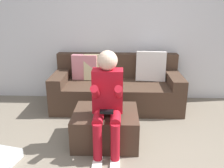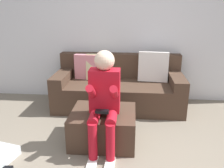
% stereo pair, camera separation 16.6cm
% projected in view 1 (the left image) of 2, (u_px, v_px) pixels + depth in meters
% --- Properties ---
extents(wall_back, '(5.05, 0.10, 2.51)m').
position_uv_depth(wall_back, '(121.00, 26.00, 3.95)').
color(wall_back, silver).
rests_on(wall_back, ground_plane).
extents(couch_sectional, '(2.01, 0.86, 0.89)m').
position_uv_depth(couch_sectional, '(117.00, 87.00, 3.86)').
color(couch_sectional, '#473326').
rests_on(couch_sectional, ground_plane).
extents(ottoman, '(0.76, 0.65, 0.39)m').
position_uv_depth(ottoman, '(106.00, 126.00, 2.86)').
color(ottoman, '#473326').
rests_on(ottoman, ground_plane).
extents(person_seated, '(0.33, 0.61, 1.13)m').
position_uv_depth(person_seated, '(107.00, 97.00, 2.56)').
color(person_seated, red).
rests_on(person_seated, ground_plane).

